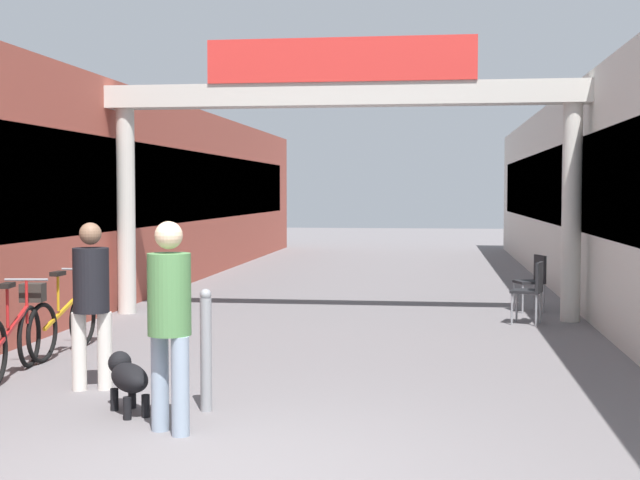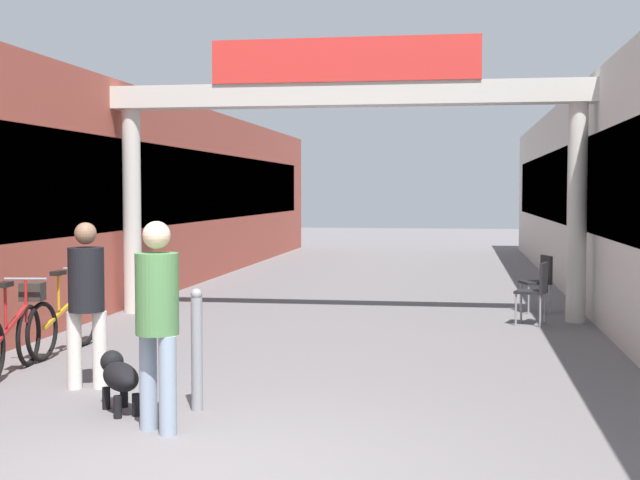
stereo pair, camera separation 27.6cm
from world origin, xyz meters
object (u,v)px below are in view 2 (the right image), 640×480
at_px(bollard_post_metal, 197,349).
at_px(bicycle_red_second, 15,332).
at_px(cafe_chair_black_farther, 540,278).
at_px(pedestrian_companion, 86,295).
at_px(cafe_chair_black_nearer, 536,287).
at_px(pedestrian_with_dog, 157,312).
at_px(dog_on_leash, 119,376).
at_px(bicycle_orange_third, 68,315).

bearing_deg(bollard_post_metal, bicycle_red_second, 152.46).
bearing_deg(cafe_chair_black_farther, pedestrian_companion, -127.59).
bearing_deg(bicycle_red_second, cafe_chair_black_nearer, 37.12).
distance_m(pedestrian_with_dog, dog_on_leash, 1.03).
xyz_separation_m(dog_on_leash, cafe_chair_black_farther, (4.14, 7.00, 0.23)).
bearing_deg(bollard_post_metal, cafe_chair_black_farther, 63.07).
bearing_deg(bicycle_red_second, pedestrian_companion, -28.05).
relative_size(dog_on_leash, cafe_chair_black_nearer, 0.76).
xyz_separation_m(cafe_chair_black_nearer, cafe_chair_black_farther, (0.17, 1.38, 0.00)).
height_order(bicycle_orange_third, cafe_chair_black_farther, bicycle_orange_third).
xyz_separation_m(pedestrian_with_dog, bollard_post_metal, (0.10, 0.72, -0.41)).
bearing_deg(bollard_post_metal, bicycle_orange_third, 132.97).
bearing_deg(pedestrian_with_dog, cafe_chair_black_farther, 64.68).
distance_m(dog_on_leash, bollard_post_metal, 0.71).
bearing_deg(bollard_post_metal, pedestrian_companion, 152.88).
height_order(dog_on_leash, bicycle_orange_third, bicycle_orange_third).
distance_m(cafe_chair_black_nearer, cafe_chair_black_farther, 1.39).
bearing_deg(cafe_chair_black_farther, dog_on_leash, -120.60).
xyz_separation_m(bicycle_orange_third, bollard_post_metal, (2.32, -2.49, 0.10)).
distance_m(pedestrian_companion, bicycle_red_second, 1.27).
height_order(bicycle_red_second, cafe_chair_black_nearer, bicycle_red_second).
distance_m(bicycle_orange_third, bollard_post_metal, 3.40).
bearing_deg(bicycle_orange_third, bicycle_red_second, -90.33).
bearing_deg(cafe_chair_black_farther, bicycle_red_second, -135.80).
xyz_separation_m(pedestrian_companion, cafe_chair_black_farther, (4.78, 6.21, -0.37)).
height_order(pedestrian_with_dog, dog_on_leash, pedestrian_with_dog).
xyz_separation_m(dog_on_leash, cafe_chair_black_nearer, (3.97, 5.62, 0.23)).
xyz_separation_m(dog_on_leash, bollard_post_metal, (0.65, 0.14, 0.23)).
relative_size(bicycle_orange_third, cafe_chair_black_nearer, 1.90).
bearing_deg(bollard_post_metal, cafe_chair_black_nearer, 58.84).
height_order(pedestrian_companion, bicycle_red_second, pedestrian_companion).
xyz_separation_m(bicycle_orange_third, cafe_chair_black_nearer, (5.63, 3.00, 0.10)).
bearing_deg(pedestrian_with_dog, bicycle_orange_third, 124.67).
height_order(dog_on_leash, bollard_post_metal, bollard_post_metal).
xyz_separation_m(dog_on_leash, bicycle_orange_third, (-1.66, 2.62, 0.13)).
relative_size(pedestrian_with_dog, cafe_chair_black_farther, 1.87).
xyz_separation_m(bicycle_red_second, cafe_chair_black_nearer, (5.64, 4.27, 0.10)).
relative_size(pedestrian_companion, bicycle_red_second, 0.95).
relative_size(pedestrian_companion, dog_on_leash, 2.37).
xyz_separation_m(pedestrian_companion, dog_on_leash, (0.64, -0.80, -0.60)).
bearing_deg(pedestrian_with_dog, bicycle_red_second, 139.05).
bearing_deg(bicycle_orange_third, cafe_chair_black_farther, 37.02).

